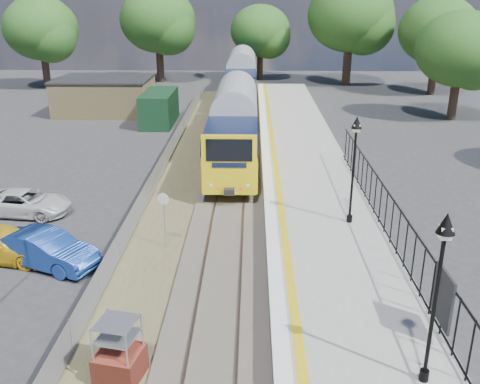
{
  "coord_description": "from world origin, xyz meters",
  "views": [
    {
      "loc": [
        1.1,
        -15.13,
        10.11
      ],
      "look_at": [
        0.59,
        6.59,
        2.0
      ],
      "focal_mm": 40.0,
      "sensor_mm": 36.0,
      "label": 1
    }
  ],
  "objects_px": {
    "victorian_lamp_north": "(355,145)",
    "speed_sign": "(164,212)",
    "brick_plinth": "(119,352)",
    "victorian_lamp_south": "(441,261)",
    "car_white": "(25,203)",
    "car_yellow": "(2,244)",
    "train": "(239,91)",
    "car_blue": "(46,249)"
  },
  "relations": [
    {
      "from": "car_white",
      "to": "speed_sign",
      "type": "bearing_deg",
      "value": -109.72
    },
    {
      "from": "victorian_lamp_north",
      "to": "speed_sign",
      "type": "relative_size",
      "value": 1.83
    },
    {
      "from": "victorian_lamp_south",
      "to": "brick_plinth",
      "type": "bearing_deg",
      "value": 173.33
    },
    {
      "from": "car_yellow",
      "to": "car_white",
      "type": "relative_size",
      "value": 1.04
    },
    {
      "from": "victorian_lamp_south",
      "to": "train",
      "type": "height_order",
      "value": "victorian_lamp_south"
    },
    {
      "from": "victorian_lamp_south",
      "to": "car_white",
      "type": "distance_m",
      "value": 20.21
    },
    {
      "from": "car_yellow",
      "to": "car_white",
      "type": "distance_m",
      "value": 4.7
    },
    {
      "from": "brick_plinth",
      "to": "car_blue",
      "type": "height_order",
      "value": "brick_plinth"
    },
    {
      "from": "victorian_lamp_south",
      "to": "car_blue",
      "type": "distance_m",
      "value": 14.93
    },
    {
      "from": "car_white",
      "to": "car_blue",
      "type": "bearing_deg",
      "value": -144.45
    },
    {
      "from": "train",
      "to": "car_blue",
      "type": "bearing_deg",
      "value": -104.63
    },
    {
      "from": "train",
      "to": "car_white",
      "type": "xyz_separation_m",
      "value": [
        -9.86,
        -21.43,
        -1.73
      ]
    },
    {
      "from": "brick_plinth",
      "to": "speed_sign",
      "type": "distance_m",
      "value": 8.16
    },
    {
      "from": "brick_plinth",
      "to": "car_white",
      "type": "xyz_separation_m",
      "value": [
        -7.36,
        11.67,
        -0.3
      ]
    },
    {
      "from": "victorian_lamp_north",
      "to": "car_white",
      "type": "distance_m",
      "value": 15.82
    },
    {
      "from": "brick_plinth",
      "to": "speed_sign",
      "type": "xyz_separation_m",
      "value": [
        0.0,
        8.12,
        0.77
      ]
    },
    {
      "from": "victorian_lamp_north",
      "to": "car_blue",
      "type": "relative_size",
      "value": 1.06
    },
    {
      "from": "brick_plinth",
      "to": "victorian_lamp_south",
      "type": "bearing_deg",
      "value": -6.67
    },
    {
      "from": "speed_sign",
      "to": "car_yellow",
      "type": "distance_m",
      "value": 6.6
    },
    {
      "from": "car_blue",
      "to": "car_white",
      "type": "bearing_deg",
      "value": 51.89
    },
    {
      "from": "victorian_lamp_south",
      "to": "speed_sign",
      "type": "relative_size",
      "value": 1.83
    },
    {
      "from": "car_blue",
      "to": "car_yellow",
      "type": "height_order",
      "value": "car_blue"
    },
    {
      "from": "car_blue",
      "to": "car_yellow",
      "type": "relative_size",
      "value": 0.95
    },
    {
      "from": "speed_sign",
      "to": "brick_plinth",
      "type": "bearing_deg",
      "value": -70.03
    },
    {
      "from": "victorian_lamp_north",
      "to": "speed_sign",
      "type": "distance_m",
      "value": 8.28
    },
    {
      "from": "victorian_lamp_south",
      "to": "victorian_lamp_north",
      "type": "relative_size",
      "value": 1.0
    },
    {
      "from": "speed_sign",
      "to": "victorian_lamp_north",
      "type": "bearing_deg",
      "value": 26.86
    },
    {
      "from": "train",
      "to": "car_yellow",
      "type": "xyz_separation_m",
      "value": [
        -8.93,
        -26.03,
        -1.68
      ]
    },
    {
      "from": "victorian_lamp_north",
      "to": "brick_plinth",
      "type": "distance_m",
      "value": 12.43
    },
    {
      "from": "train",
      "to": "brick_plinth",
      "type": "distance_m",
      "value": 33.23
    },
    {
      "from": "victorian_lamp_north",
      "to": "car_yellow",
      "type": "distance_m",
      "value": 14.83
    },
    {
      "from": "victorian_lamp_south",
      "to": "car_blue",
      "type": "xyz_separation_m",
      "value": [
        -12.44,
        7.45,
        -3.58
      ]
    },
    {
      "from": "car_blue",
      "to": "car_white",
      "type": "xyz_separation_m",
      "value": [
        -2.92,
        5.16,
        -0.1
      ]
    },
    {
      "from": "victorian_lamp_north",
      "to": "car_blue",
      "type": "bearing_deg",
      "value": -168.22
    },
    {
      "from": "victorian_lamp_south",
      "to": "brick_plinth",
      "type": "xyz_separation_m",
      "value": [
        -8.0,
        0.94,
        -3.38
      ]
    },
    {
      "from": "train",
      "to": "car_blue",
      "type": "height_order",
      "value": "train"
    },
    {
      "from": "speed_sign",
      "to": "car_yellow",
      "type": "height_order",
      "value": "speed_sign"
    },
    {
      "from": "train",
      "to": "brick_plinth",
      "type": "height_order",
      "value": "train"
    },
    {
      "from": "victorian_lamp_south",
      "to": "car_white",
      "type": "xyz_separation_m",
      "value": [
        -15.36,
        12.61,
        -3.69
      ]
    },
    {
      "from": "car_blue",
      "to": "victorian_lamp_south",
      "type": "bearing_deg",
      "value": -98.55
    },
    {
      "from": "train",
      "to": "speed_sign",
      "type": "distance_m",
      "value": 25.11
    },
    {
      "from": "car_white",
      "to": "victorian_lamp_north",
      "type": "bearing_deg",
      "value": -93.74
    }
  ]
}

